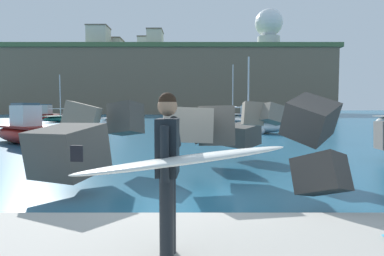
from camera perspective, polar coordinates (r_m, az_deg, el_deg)
name	(u,v)px	position (r m, az deg, el deg)	size (l,w,h in m)	color
ground_plane	(204,196)	(6.94, 2.19, -11.89)	(400.00, 400.00, 0.00)	#235B7A
breakwater_jetty	(320,133)	(8.80, 21.60, -0.86)	(31.91, 7.97, 2.63)	#3D3A38
surfer_with_board	(170,164)	(3.35, -3.96, -6.34)	(2.10, 1.19, 1.78)	black
boat_near_left	(48,115)	(51.88, -24.04, 2.07)	(4.31, 2.64, 2.35)	maroon
boat_near_centre	(117,119)	(33.78, -13.10, 1.50)	(2.81, 5.55, 2.11)	white
boat_near_right	(245,115)	(50.52, 9.32, 2.28)	(5.00, 5.69, 2.27)	navy
boat_mid_left	(23,131)	(18.82, -27.62, -0.41)	(5.04, 4.54, 2.08)	maroon
boat_mid_centre	(232,118)	(40.59, 6.99, 1.84)	(3.07, 4.56, 7.10)	beige
boat_far_left	(253,125)	(24.22, 10.62, 0.47)	(5.17, 4.81, 5.59)	white
boat_far_centre	(63,118)	(44.48, -21.72, 1.59)	(4.46, 5.59, 5.98)	#1E6656
mooring_buoy_inner	(97,119)	(45.81, -16.35, 1.45)	(0.44, 0.44, 0.44)	yellow
mooring_buoy_middle	(110,121)	(39.67, -14.18, 1.17)	(0.44, 0.44, 0.44)	silver
mooring_buoy_outer	(262,131)	(22.99, 12.20, -0.52)	(0.44, 0.44, 0.44)	silver
headland_bluff	(158,83)	(101.40, -5.94, 7.93)	(100.01, 30.66, 18.88)	#756651
radar_dome	(269,27)	(99.15, 13.37, 16.95)	(7.84, 7.84, 11.02)	silver
station_building_west	(113,46)	(107.49, -13.74, 13.85)	(5.93, 7.38, 4.38)	#B2ADA3
station_building_central	(99,38)	(101.52, -16.14, 15.03)	(6.06, 6.32, 6.49)	beige
station_building_east	(145,44)	(102.07, -8.24, 14.42)	(4.45, 4.76, 4.22)	silver
station_building_annex	(155,41)	(101.22, -6.51, 15.05)	(4.61, 7.38, 6.02)	beige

